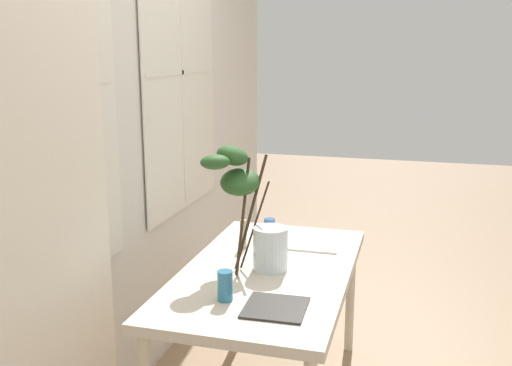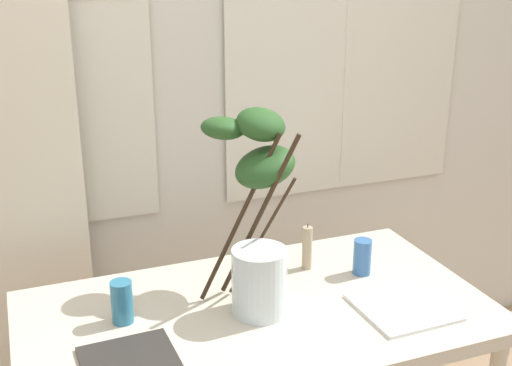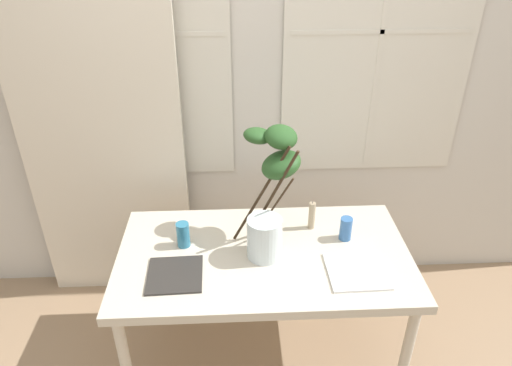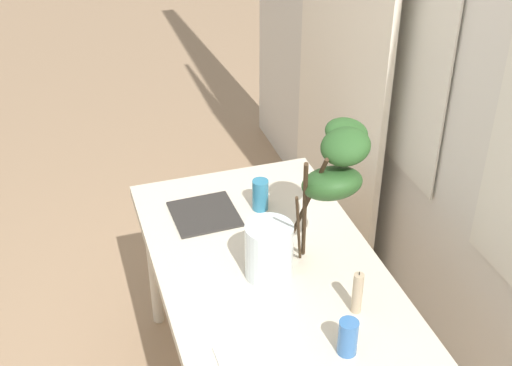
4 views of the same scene
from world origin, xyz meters
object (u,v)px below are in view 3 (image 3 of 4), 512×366
object	(u,v)px
plate_square_right	(356,271)
plate_square_left	(175,275)
drinking_glass_blue_right	(346,229)
vase_with_branches	(270,195)
drinking_glass_blue_left	(183,235)
pillar_candle	(312,216)
dining_table	(264,263)

from	to	relation	value
plate_square_right	plate_square_left	bearing A→B (deg)	179.01
drinking_glass_blue_right	plate_square_left	xyz separation A→B (m)	(-0.85, -0.24, -0.06)
vase_with_branches	drinking_glass_blue_right	world-z (taller)	vase_with_branches
drinking_glass_blue_left	drinking_glass_blue_right	distance (m)	0.83
vase_with_branches	drinking_glass_blue_right	distance (m)	0.45
drinking_glass_blue_right	plate_square_left	bearing A→B (deg)	-164.01
vase_with_branches	pillar_candle	xyz separation A→B (m)	(0.23, 0.11, -0.21)
drinking_glass_blue_right	pillar_candle	xyz separation A→B (m)	(-0.16, 0.10, 0.02)
dining_table	drinking_glass_blue_right	size ratio (longest dim) A/B	11.64
plate_square_right	vase_with_branches	bearing A→B (deg)	147.35
dining_table	pillar_candle	size ratio (longest dim) A/B	8.65
drinking_glass_blue_left	plate_square_right	distance (m)	0.86
vase_with_branches	dining_table	bearing A→B (deg)	-110.42
plate_square_right	drinking_glass_blue_left	bearing A→B (deg)	163.68
pillar_candle	dining_table	bearing A→B (deg)	-142.75
drinking_glass_blue_right	drinking_glass_blue_left	bearing A→B (deg)	-178.87
drinking_glass_blue_left	drinking_glass_blue_right	world-z (taller)	drinking_glass_blue_left
plate_square_left	drinking_glass_blue_left	bearing A→B (deg)	84.20
dining_table	pillar_candle	bearing A→B (deg)	37.25
vase_with_branches	drinking_glass_blue_right	bearing A→B (deg)	1.10
drinking_glass_blue_right	pillar_candle	size ratio (longest dim) A/B	0.74
plate_square_left	plate_square_right	xyz separation A→B (m)	(0.85, -0.01, 0.00)
drinking_glass_blue_left	plate_square_left	bearing A→B (deg)	-95.80
drinking_glass_blue_right	dining_table	bearing A→B (deg)	-167.07
pillar_candle	drinking_glass_blue_right	bearing A→B (deg)	-32.95
drinking_glass_blue_right	pillar_candle	distance (m)	0.19
drinking_glass_blue_right	plate_square_right	xyz separation A→B (m)	(-0.00, -0.26, -0.06)
dining_table	plate_square_right	bearing A→B (deg)	-20.71
drinking_glass_blue_left	drinking_glass_blue_right	size ratio (longest dim) A/B	1.06
plate_square_left	pillar_candle	world-z (taller)	pillar_candle
plate_square_right	pillar_candle	size ratio (longest dim) A/B	1.62
drinking_glass_blue_right	plate_square_left	size ratio (longest dim) A/B	0.49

